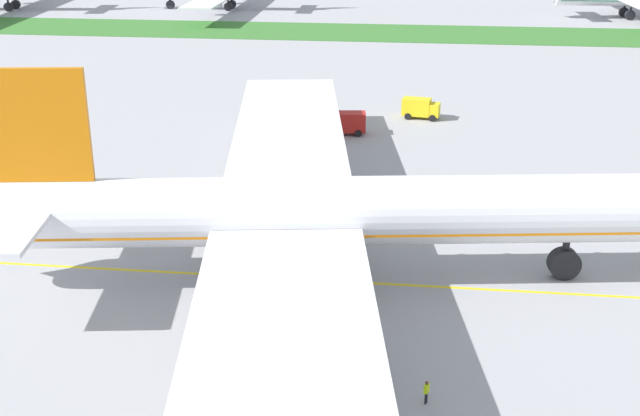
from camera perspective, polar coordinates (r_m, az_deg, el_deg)
ground_plane at (r=67.46m, az=-2.11°, el=-4.28°), size 600.00×600.00×0.00m
apron_taxi_line at (r=65.85m, az=-2.36°, el=-4.95°), size 280.00×0.36×0.01m
grass_median_strip at (r=183.61m, az=3.87°, el=12.16°), size 320.00×24.00×0.10m
airliner_foreground at (r=63.03m, az=-0.94°, el=-0.34°), size 60.71×98.91×17.29m
ground_crew_wingwalker_port at (r=50.87m, az=7.46°, el=-12.51°), size 0.38×0.52×1.58m
service_truck_baggage_loader at (r=104.45m, az=1.86°, el=6.00°), size 5.19×3.08×2.87m
service_truck_fuel_bowser at (r=112.81m, az=7.05°, el=6.98°), size 5.33×3.15×2.76m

